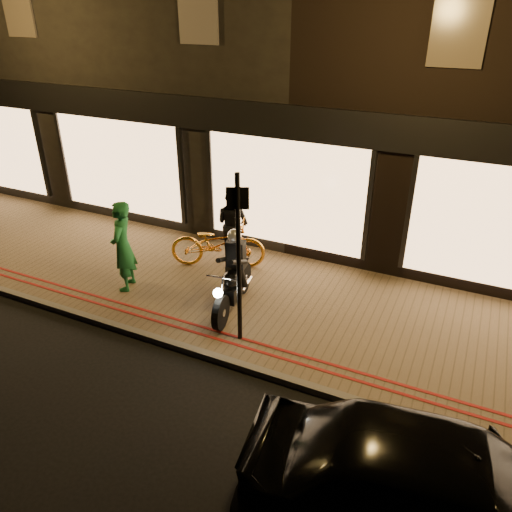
{
  "coord_description": "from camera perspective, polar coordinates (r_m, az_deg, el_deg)",
  "views": [
    {
      "loc": [
        3.82,
        -5.63,
        5.42
      ],
      "look_at": [
        0.27,
        1.88,
        1.1
      ],
      "focal_mm": 35.0,
      "sensor_mm": 36.0,
      "label": 1
    }
  ],
  "objects": [
    {
      "name": "ground",
      "position": [
        8.7,
        -7.05,
        -11.32
      ],
      "size": [
        90.0,
        90.0,
        0.0
      ],
      "primitive_type": "plane",
      "color": "black",
      "rests_on": "ground"
    },
    {
      "name": "person_green",
      "position": [
        10.18,
        -14.99,
        1.07
      ],
      "size": [
        0.65,
        0.79,
        1.86
      ],
      "primitive_type": "imported",
      "rotation": [
        0.0,
        0.0,
        -1.22
      ],
      "color": "#1B672F",
      "rests_on": "sidewalk"
    },
    {
      "name": "person_dark",
      "position": [
        11.09,
        -2.63,
        3.72
      ],
      "size": [
        0.95,
        0.82,
        1.68
      ],
      "primitive_type": "imported",
      "rotation": [
        0.0,
        0.0,
        2.89
      ],
      "color": "black",
      "rests_on": "sidewalk"
    },
    {
      "name": "red_kerb_lines",
      "position": [
        8.99,
        -5.24,
        -8.75
      ],
      "size": [
        50.0,
        0.26,
        0.01
      ],
      "color": "maroon",
      "rests_on": "sidewalk"
    },
    {
      "name": "bicycle_gold",
      "position": [
        10.86,
        -4.39,
        1.43
      ],
      "size": [
        2.18,
        1.43,
        1.08
      ],
      "primitive_type": "imported",
      "rotation": [
        0.0,
        0.0,
        1.95
      ],
      "color": "orange",
      "rests_on": "sidewalk"
    },
    {
      "name": "motorcycle",
      "position": [
        9.33,
        -2.63,
        -2.7
      ],
      "size": [
        0.65,
        1.94,
        1.59
      ],
      "rotation": [
        0.0,
        0.0,
        0.15
      ],
      "color": "black",
      "rests_on": "sidewalk"
    },
    {
      "name": "parked_car",
      "position": [
        6.18,
        20.64,
        -24.05
      ],
      "size": [
        4.59,
        2.37,
        1.49
      ],
      "primitive_type": "imported",
      "rotation": [
        0.0,
        0.0,
        1.71
      ],
      "color": "black",
      "rests_on": "ground"
    },
    {
      "name": "sign_post",
      "position": [
        7.95,
        -2.0,
        0.38
      ],
      "size": [
        0.33,
        0.17,
        3.0
      ],
      "rotation": [
        0.0,
        0.0,
        0.42
      ],
      "color": "black",
      "rests_on": "sidewalk"
    },
    {
      "name": "kerb_stone",
      "position": [
        8.69,
        -6.9,
        -10.82
      ],
      "size": [
        50.0,
        0.14,
        0.12
      ],
      "primitive_type": "cube",
      "color": "#59544C",
      "rests_on": "ground"
    },
    {
      "name": "building_row",
      "position": [
        15.16,
        11.5,
        22.55
      ],
      "size": [
        48.0,
        10.11,
        8.5
      ],
      "color": "black",
      "rests_on": "ground"
    },
    {
      "name": "sidewalk",
      "position": [
        10.07,
        -1.1,
        -4.66
      ],
      "size": [
        50.0,
        4.0,
        0.12
      ],
      "primitive_type": "cube",
      "color": "brown",
      "rests_on": "ground"
    }
  ]
}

